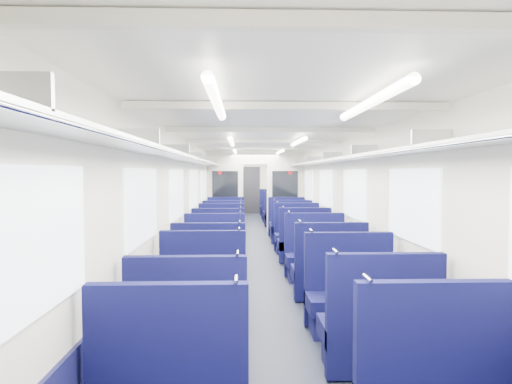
% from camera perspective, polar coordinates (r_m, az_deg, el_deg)
% --- Properties ---
extents(floor, '(2.80, 18.00, 0.01)m').
position_cam_1_polar(floor, '(9.76, 0.40, -7.78)').
color(floor, black).
rests_on(floor, ground).
extents(ceiling, '(2.80, 18.00, 0.01)m').
position_cam_1_polar(ceiling, '(9.61, 0.40, 6.13)').
color(ceiling, white).
rests_on(ceiling, wall_left).
extents(wall_left, '(0.02, 18.00, 2.35)m').
position_cam_1_polar(wall_left, '(9.66, -7.93, -0.88)').
color(wall_left, beige).
rests_on(wall_left, floor).
extents(dado_left, '(0.03, 17.90, 0.70)m').
position_cam_1_polar(dado_left, '(9.75, -7.81, -5.73)').
color(dado_left, '#101138').
rests_on(dado_left, floor).
extents(wall_right, '(0.02, 18.00, 2.35)m').
position_cam_1_polar(wall_right, '(9.77, 8.64, -0.85)').
color(wall_right, beige).
rests_on(wall_right, floor).
extents(dado_right, '(0.03, 17.90, 0.70)m').
position_cam_1_polar(dado_right, '(9.85, 8.52, -5.64)').
color(dado_right, '#101138').
rests_on(dado_right, floor).
extents(wall_far, '(2.80, 0.02, 2.35)m').
position_cam_1_polar(wall_far, '(18.60, -0.66, 0.81)').
color(wall_far, beige).
rests_on(wall_far, floor).
extents(luggage_rack_left, '(0.36, 17.40, 0.18)m').
position_cam_1_polar(luggage_rack_left, '(9.63, -6.85, 3.87)').
color(luggage_rack_left, '#B2B5BA').
rests_on(luggage_rack_left, wall_left).
extents(luggage_rack_right, '(0.36, 17.40, 0.18)m').
position_cam_1_polar(luggage_rack_right, '(9.72, 7.58, 3.85)').
color(luggage_rack_right, '#B2B5BA').
rests_on(luggage_rack_right, wall_right).
extents(windows, '(2.78, 15.60, 0.75)m').
position_cam_1_polar(windows, '(9.15, 0.51, 0.48)').
color(windows, white).
rests_on(windows, wall_left).
extents(ceiling_fittings, '(2.70, 16.06, 0.11)m').
position_cam_1_polar(ceiling_fittings, '(9.35, 0.46, 5.86)').
color(ceiling_fittings, silver).
rests_on(ceiling_fittings, ceiling).
extents(end_door, '(0.75, 0.06, 2.00)m').
position_cam_1_polar(end_door, '(18.55, -0.66, 0.27)').
color(end_door, black).
rests_on(end_door, floor).
extents(bulkhead, '(2.80, 0.10, 2.35)m').
position_cam_1_polar(bulkhead, '(12.62, -0.12, 0.22)').
color(bulkhead, silver).
rests_on(bulkhead, floor).
extents(seat_4, '(1.00, 0.55, 1.12)m').
position_cam_1_polar(seat_4, '(3.90, -8.95, -18.71)').
color(seat_4, '#0E0F43').
rests_on(seat_4, floor).
extents(seat_5, '(1.00, 0.55, 1.12)m').
position_cam_1_polar(seat_5, '(4.12, 15.98, -17.61)').
color(seat_5, '#0E0F43').
rests_on(seat_5, floor).
extents(seat_6, '(1.00, 0.55, 1.12)m').
position_cam_1_polar(seat_6, '(5.08, -7.15, -13.61)').
color(seat_6, '#0E0F43').
rests_on(seat_6, floor).
extents(seat_7, '(1.00, 0.55, 1.12)m').
position_cam_1_polar(seat_7, '(5.02, 12.45, -13.85)').
color(seat_7, '#0E0F43').
rests_on(seat_7, floor).
extents(seat_8, '(1.00, 0.55, 1.12)m').
position_cam_1_polar(seat_8, '(6.08, -6.22, -10.87)').
color(seat_8, '#0E0F43').
rests_on(seat_8, floor).
extents(seat_9, '(1.00, 0.55, 1.12)m').
position_cam_1_polar(seat_9, '(6.17, 9.61, -10.69)').
color(seat_9, '#0E0F43').
rests_on(seat_9, floor).
extents(seat_10, '(1.00, 0.55, 1.12)m').
position_cam_1_polar(seat_10, '(7.12, -5.55, -8.89)').
color(seat_10, '#0E0F43').
rests_on(seat_10, floor).
extents(seat_11, '(1.00, 0.55, 1.12)m').
position_cam_1_polar(seat_11, '(7.23, 7.87, -8.72)').
color(seat_11, '#0E0F43').
rests_on(seat_11, floor).
extents(seat_12, '(1.00, 0.55, 1.12)m').
position_cam_1_polar(seat_12, '(8.37, -4.97, -7.14)').
color(seat_12, '#0E0F43').
rests_on(seat_12, floor).
extents(seat_13, '(1.00, 0.55, 1.12)m').
position_cam_1_polar(seat_13, '(8.52, 6.36, -6.97)').
color(seat_13, '#0E0F43').
rests_on(seat_13, floor).
extents(seat_14, '(1.00, 0.55, 1.12)m').
position_cam_1_polar(seat_14, '(9.38, -4.62, -6.08)').
color(seat_14, '#0E0F43').
rests_on(seat_14, floor).
extents(seat_15, '(1.00, 0.55, 1.12)m').
position_cam_1_polar(seat_15, '(9.54, 5.46, -5.94)').
color(seat_15, '#0E0F43').
rests_on(seat_15, floor).
extents(seat_16, '(1.00, 0.55, 1.12)m').
position_cam_1_polar(seat_16, '(10.56, -4.30, -5.10)').
color(seat_16, '#0E0F43').
rests_on(seat_16, floor).
extents(seat_17, '(1.00, 0.55, 1.12)m').
position_cam_1_polar(seat_17, '(10.74, 4.64, -4.97)').
color(seat_17, '#0E0F43').
rests_on(seat_17, floor).
extents(seat_18, '(1.00, 0.55, 1.12)m').
position_cam_1_polar(seat_18, '(11.75, -4.05, -4.32)').
color(seat_18, '#0E0F43').
rests_on(seat_18, floor).
extents(seat_19, '(1.00, 0.55, 1.12)m').
position_cam_1_polar(seat_19, '(11.70, 4.11, -4.35)').
color(seat_19, '#0E0F43').
rests_on(seat_19, floor).
extents(seat_20, '(1.00, 0.55, 1.12)m').
position_cam_1_polar(seat_20, '(13.85, -3.70, -3.26)').
color(seat_20, '#0E0F43').
rests_on(seat_20, floor).
extents(seat_21, '(1.00, 0.55, 1.12)m').
position_cam_1_polar(seat_21, '(13.93, 3.15, -3.23)').
color(seat_21, '#0E0F43').
rests_on(seat_21, floor).
extents(seat_22, '(1.00, 0.55, 1.12)m').
position_cam_1_polar(seat_22, '(15.06, -3.55, -2.79)').
color(seat_22, '#0E0F43').
rests_on(seat_22, floor).
extents(seat_23, '(1.00, 0.55, 1.12)m').
position_cam_1_polar(seat_23, '(14.96, 2.81, -2.82)').
color(seat_23, '#0E0F43').
rests_on(seat_23, floor).
extents(seat_24, '(1.00, 0.55, 1.12)m').
position_cam_1_polar(seat_24, '(16.10, -3.43, -2.44)').
color(seat_24, '#0E0F43').
rests_on(seat_24, floor).
extents(seat_25, '(1.00, 0.55, 1.12)m').
position_cam_1_polar(seat_25, '(16.20, 2.45, -2.40)').
color(seat_25, '#0E0F43').
rests_on(seat_25, floor).
extents(seat_26, '(1.00, 0.55, 1.12)m').
position_cam_1_polar(seat_26, '(17.32, -3.32, -2.08)').
color(seat_26, '#0E0F43').
rests_on(seat_26, floor).
extents(seat_27, '(1.00, 0.55, 1.12)m').
position_cam_1_polar(seat_27, '(17.32, 2.18, -2.08)').
color(seat_27, '#0E0F43').
rests_on(seat_27, floor).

